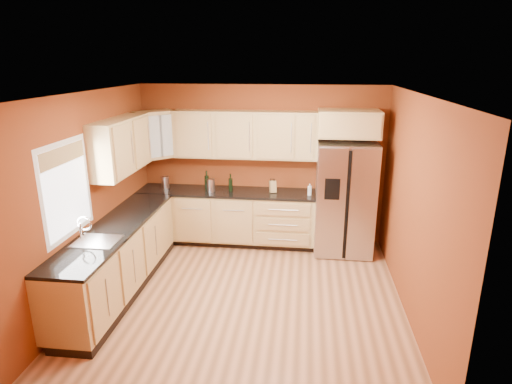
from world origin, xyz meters
TOP-DOWN VIEW (x-y plane):
  - floor at (0.00, 0.00)m, footprint 4.00×4.00m
  - ceiling at (0.00, 0.00)m, footprint 4.00×4.00m
  - wall_back at (0.00, 2.00)m, footprint 4.00×0.04m
  - wall_front at (0.00, -2.00)m, footprint 4.00×0.04m
  - wall_left at (-2.00, 0.00)m, footprint 0.04×4.00m
  - wall_right at (2.00, 0.00)m, footprint 0.04×4.00m
  - base_cabinets_back at (-0.55, 1.70)m, footprint 2.90×0.60m
  - base_cabinets_left at (-1.70, 0.00)m, footprint 0.60×2.80m
  - countertop_back at (-0.55, 1.69)m, footprint 2.90×0.62m
  - countertop_left at (-1.69, 0.00)m, footprint 0.62×2.80m
  - upper_cabinets_back at (-0.25, 1.83)m, footprint 2.30×0.33m
  - upper_cabinets_left at (-1.83, 0.72)m, footprint 0.33×1.35m
  - corner_upper_cabinet at (-1.67, 1.67)m, footprint 0.67×0.67m
  - over_fridge_cabinet at (1.35, 1.70)m, footprint 0.92×0.60m
  - refrigerator at (1.35, 1.62)m, footprint 0.90×0.75m
  - window at (-1.98, -0.50)m, footprint 0.03×0.90m
  - sink_faucet at (-1.69, -0.50)m, footprint 0.50×0.42m
  - canister_left at (-1.58, 1.73)m, footprint 0.14×0.14m
  - canister_right at (-0.79, 1.64)m, footprint 0.16×0.16m
  - wine_bottle_a at (-0.48, 1.69)m, footprint 0.07×0.07m
  - wine_bottle_b at (-0.88, 1.73)m, footprint 0.09×0.09m
  - knife_block at (0.21, 1.70)m, footprint 0.12×0.12m
  - soap_dispenser at (0.80, 1.61)m, footprint 0.08×0.08m

SIDE VIEW (x-z plane):
  - floor at x=0.00m, z-range 0.00..0.00m
  - base_cabinets_back at x=-0.55m, z-range 0.00..0.88m
  - base_cabinets_left at x=-1.70m, z-range 0.00..0.88m
  - refrigerator at x=1.35m, z-range 0.00..1.78m
  - countertop_back at x=-0.55m, z-range 0.88..0.92m
  - countertop_left at x=-1.69m, z-range 0.88..0.92m
  - soap_dispenser at x=0.80m, z-range 0.92..1.11m
  - knife_block at x=0.21m, z-range 0.92..1.11m
  - canister_left at x=-1.58m, z-range 0.92..1.12m
  - canister_right at x=-0.79m, z-range 0.92..1.13m
  - wine_bottle_a at x=-0.48m, z-range 0.92..1.21m
  - sink_faucet at x=-1.69m, z-range 0.92..1.22m
  - wine_bottle_b at x=-0.88m, z-range 0.92..1.24m
  - wall_back at x=0.00m, z-range 0.00..2.60m
  - wall_front at x=0.00m, z-range 0.00..2.60m
  - wall_left at x=-2.00m, z-range 0.00..2.60m
  - wall_right at x=2.00m, z-range 0.00..2.60m
  - window at x=-1.98m, z-range 1.05..2.05m
  - upper_cabinets_back at x=-0.25m, z-range 1.45..2.20m
  - upper_cabinets_left at x=-1.83m, z-range 1.45..2.20m
  - corner_upper_cabinet at x=-1.67m, z-range 1.45..2.20m
  - over_fridge_cabinet at x=1.35m, z-range 1.85..2.25m
  - ceiling at x=0.00m, z-range 2.60..2.60m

